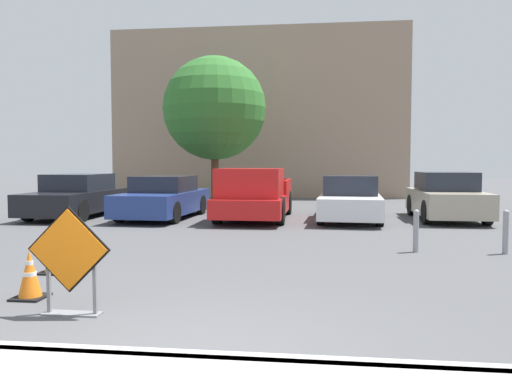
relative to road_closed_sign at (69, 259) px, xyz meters
name	(u,v)px	position (x,y,z in m)	size (l,w,h in m)	color
ground_plane	(273,226)	(1.66, 8.67, -0.67)	(96.00, 96.00, 0.00)	#4C4C4F
curb_lip	(177,361)	(1.66, -1.33, -0.60)	(24.12, 0.20, 0.14)	#999993
road_closed_sign	(69,259)	(0.00, 0.00, 0.00)	(1.01, 0.20, 1.29)	black
traffic_cone_nearest	(30,275)	(-0.90, 0.65, -0.36)	(0.41, 0.41, 0.65)	black
traffic_cone_second	(55,256)	(-1.36, 2.13, -0.39)	(0.43, 0.43, 0.58)	black
parked_car_nearest	(78,197)	(-5.05, 10.32, -0.01)	(1.97, 4.69, 1.42)	black
parked_car_second	(164,198)	(-2.05, 10.19, -0.03)	(2.11, 4.55, 1.37)	navy
pickup_truck	(254,196)	(0.93, 10.03, 0.07)	(2.14, 5.12, 1.63)	red
parked_car_third	(350,199)	(3.94, 10.42, -0.02)	(2.13, 4.75, 1.40)	silver
parked_car_fourth	(446,198)	(6.93, 10.76, 0.03)	(1.93, 4.06, 1.50)	#A39984
bollard_nearest	(416,230)	(4.86, 4.78, -0.22)	(0.12, 0.12, 0.86)	gray
bollard_second	(506,231)	(6.57, 4.78, -0.21)	(0.12, 0.12, 0.88)	gray
building_facade_backdrop	(261,117)	(-0.20, 22.44, 3.69)	(15.37, 5.00, 8.74)	gray
street_tree_behind_lot	(215,109)	(-1.38, 15.22, 3.39)	(4.32, 4.32, 6.23)	#513823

